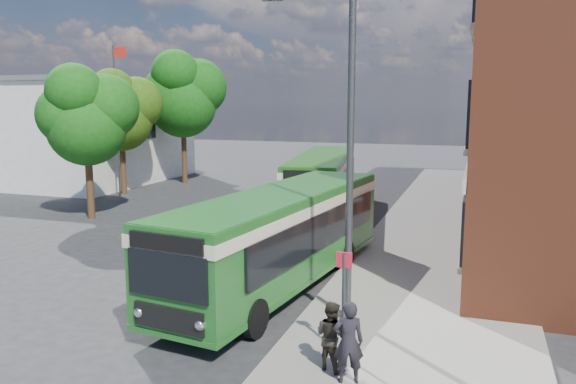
% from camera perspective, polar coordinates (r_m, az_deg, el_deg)
% --- Properties ---
extents(ground, '(120.00, 120.00, 0.00)m').
position_cam_1_polar(ground, '(18.75, -8.41, -8.81)').
color(ground, '#262628').
rests_on(ground, ground).
extents(pavement, '(6.00, 48.00, 0.15)m').
position_cam_1_polar(pavement, '(24.50, 15.44, -4.55)').
color(pavement, gray).
rests_on(pavement, ground).
extents(kerb_line, '(0.12, 48.00, 0.01)m').
position_cam_1_polar(kerb_line, '(24.87, 8.39, -4.28)').
color(kerb_line, beige).
rests_on(kerb_line, ground).
extents(white_building, '(9.40, 13.40, 7.30)m').
position_cam_1_polar(white_building, '(42.86, -19.04, 5.92)').
color(white_building, silver).
rests_on(white_building, ground).
extents(flagpole, '(0.95, 0.10, 9.00)m').
position_cam_1_polar(flagpole, '(35.49, -16.99, 7.50)').
color(flagpole, '#3B3E41').
rests_on(flagpole, ground).
extents(street_lamp, '(2.96, 2.38, 9.00)m').
position_cam_1_polar(street_lamp, '(14.25, 4.93, 5.23)').
color(street_lamp, '#3B3E41').
rests_on(street_lamp, ground).
extents(bus_stop_sign, '(0.35, 0.08, 2.52)m').
position_cam_1_polar(bus_stop_sign, '(12.64, 5.67, -10.55)').
color(bus_stop_sign, '#3B3E41').
rests_on(bus_stop_sign, ground).
extents(bus_front, '(3.96, 11.33, 3.02)m').
position_cam_1_polar(bus_front, '(17.35, -0.81, -3.90)').
color(bus_front, '#1C5A1F').
rests_on(bus_front, ground).
extents(bus_rear, '(4.23, 11.65, 3.02)m').
position_cam_1_polar(bus_rear, '(29.25, 3.52, 1.48)').
color(bus_rear, '#1F5A16').
rests_on(bus_rear, ground).
extents(pedestrian_a, '(0.73, 0.60, 1.71)m').
position_cam_1_polar(pedestrian_a, '(11.70, 6.15, -14.90)').
color(pedestrian_a, black).
rests_on(pedestrian_a, pavement).
extents(pedestrian_b, '(0.89, 0.80, 1.49)m').
position_cam_1_polar(pedestrian_b, '(12.22, 4.39, -14.34)').
color(pedestrian_b, black).
rests_on(pedestrian_b, pavement).
extents(tree_left, '(4.46, 4.24, 7.54)m').
position_cam_1_polar(tree_left, '(29.00, -19.82, 7.39)').
color(tree_left, '#342113').
rests_on(tree_left, ground).
extents(tree_mid, '(4.57, 4.34, 7.71)m').
position_cam_1_polar(tree_mid, '(36.26, -16.63, 8.00)').
color(tree_mid, '#342113').
rests_on(tree_mid, ground).
extents(tree_right, '(5.46, 5.19, 9.22)m').
position_cam_1_polar(tree_right, '(40.06, -10.63, 9.78)').
color(tree_right, '#342113').
rests_on(tree_right, ground).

